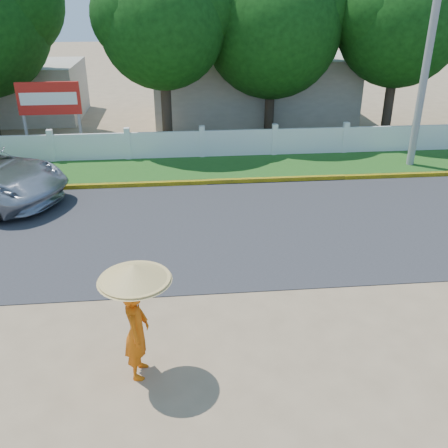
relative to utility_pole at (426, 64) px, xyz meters
name	(u,v)px	position (x,y,z in m)	size (l,w,h in m)	color
ground	(233,320)	(-8.11, -9.41, -3.84)	(120.00, 120.00, 0.00)	#9E8460
road	(216,227)	(-8.11, -4.91, -3.83)	(60.00, 7.00, 0.02)	#38383A
grass_verge	(205,168)	(-8.11, 0.34, -3.82)	(60.00, 3.50, 0.03)	#2D601E
curb	(207,182)	(-8.11, -1.36, -3.76)	(40.00, 0.18, 0.16)	yellow
fence	(202,144)	(-8.11, 1.79, -3.29)	(40.00, 0.10, 1.10)	silver
building_near	(251,87)	(-5.11, 8.59, -2.24)	(10.00, 6.00, 3.20)	#B7AD99
building_far	(3,91)	(-18.11, 9.59, -2.44)	(8.00, 5.00, 2.80)	#B7AD99
utility_pole	(426,64)	(0.00, 0.00, 0.00)	(0.28, 0.28, 7.68)	gray
monk_with_parasol	(135,305)	(-9.96, -10.82, -2.36)	(1.25, 1.25, 2.27)	#D65C0B
billboard	(49,102)	(-14.20, 2.89, -1.70)	(2.50, 0.13, 2.95)	gray
tree_row	(301,23)	(-3.58, 4.73, 1.11)	(39.87, 8.28, 8.75)	#473828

